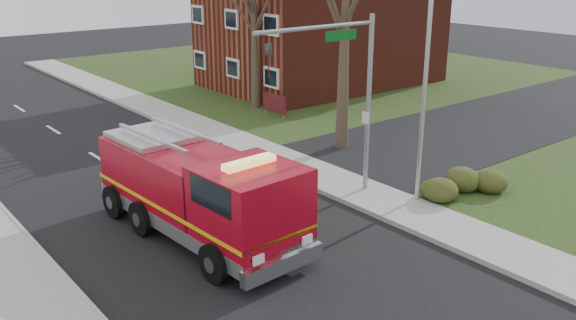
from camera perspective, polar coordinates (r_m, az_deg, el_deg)
ground at (r=19.08m, az=-3.46°, el=-8.81°), size 120.00×120.00×0.00m
sidewalk_right at (r=22.82m, az=9.36°, el=-4.03°), size 2.40×80.00×0.15m
cross_street_right at (r=37.74m, az=21.57°, el=4.03°), size 30.00×8.00×0.15m
brick_building at (r=43.19m, az=3.30°, el=11.85°), size 15.40×10.40×7.25m
health_center_sign at (r=34.15m, az=-1.28°, el=5.30°), size 0.12×2.00×1.40m
hedge_corner at (r=24.13m, az=15.66°, el=-1.93°), size 2.80×2.00×0.90m
traffic_signal_mast at (r=21.79m, az=5.29°, el=7.80°), size 5.29×0.18×6.80m
streetlight_pole at (r=21.91m, az=12.62°, el=7.07°), size 1.48×0.16×8.40m
fire_engine at (r=19.79m, az=-8.22°, el=-3.14°), size 3.52×8.40×3.32m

